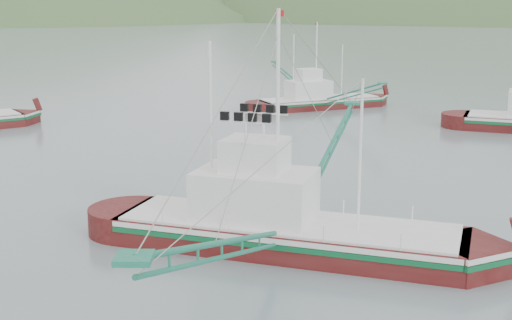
{
  "coord_description": "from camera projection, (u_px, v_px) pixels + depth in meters",
  "views": [
    {
      "loc": [
        0.36,
        -32.59,
        12.04
      ],
      "look_at": [
        0.0,
        6.0,
        3.2
      ],
      "focal_mm": 50.0,
      "sensor_mm": 36.0,
      "label": 1
    }
  ],
  "objects": [
    {
      "name": "main_boat",
      "position": [
        285.0,
        202.0,
        34.26
      ],
      "size": [
        17.54,
        29.89,
        12.45
      ],
      "rotation": [
        0.0,
        0.0,
        -0.31
      ],
      "color": "#450C0B",
      "rests_on": "ground"
    },
    {
      "name": "ridge_distant",
      "position": [
        299.0,
        12.0,
        580.03
      ],
      "size": [
        960.0,
        400.0,
        240.0
      ],
      "primitive_type": "ellipsoid",
      "color": "slate",
      "rests_on": "ground"
    },
    {
      "name": "ground",
      "position": [
        255.0,
        252.0,
        34.45
      ],
      "size": [
        1200.0,
        1200.0,
        0.0
      ],
      "primitive_type": "plane",
      "color": "slate",
      "rests_on": "ground"
    },
    {
      "name": "bg_boat_far",
      "position": [
        319.0,
        90.0,
        78.58
      ],
      "size": [
        14.17,
        23.9,
        10.15
      ],
      "rotation": [
        0.0,
        0.0,
        0.41
      ],
      "color": "#450C0B",
      "rests_on": "ground"
    }
  ]
}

